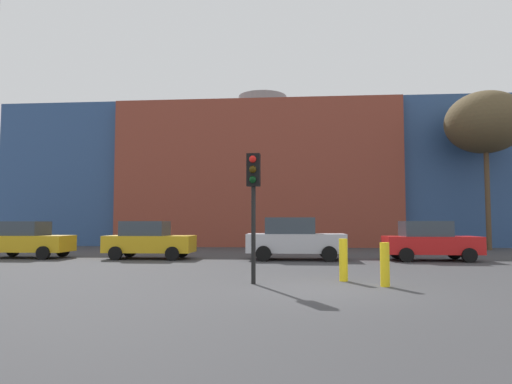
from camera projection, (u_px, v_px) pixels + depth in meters
The scene contains 10 objects.
ground_plane at pixel (327, 289), 11.26m from camera, with size 200.00×200.00×0.00m, color #38383A.
building_backdrop at pixel (263, 180), 37.37m from camera, with size 37.50×13.78×12.16m.
parked_car_0 at pixel (27, 240), 21.20m from camera, with size 3.94×1.94×1.71m.
parked_car_1 at pixel (149, 240), 20.72m from camera, with size 3.97×1.95×1.72m.
parked_car_2 at pixel (294, 239), 20.18m from camera, with size 4.33×2.12×1.88m.
parked_car_3 at pixel (430, 241), 19.70m from camera, with size 3.96×1.95×1.72m.
traffic_light_island at pixel (253, 187), 12.37m from camera, with size 0.38×0.37×3.55m.
bare_tree_0 at pixel (485, 123), 27.64m from camera, with size 4.73×4.73×9.66m.
bollard_yellow_0 at pixel (343, 260), 12.83m from camera, with size 0.24×0.24×1.20m, color yellow.
bollard_yellow_1 at pixel (385, 264), 11.73m from camera, with size 0.24×0.24×1.14m, color yellow.
Camera 1 is at (-0.84, -11.50, 1.66)m, focal length 31.75 mm.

